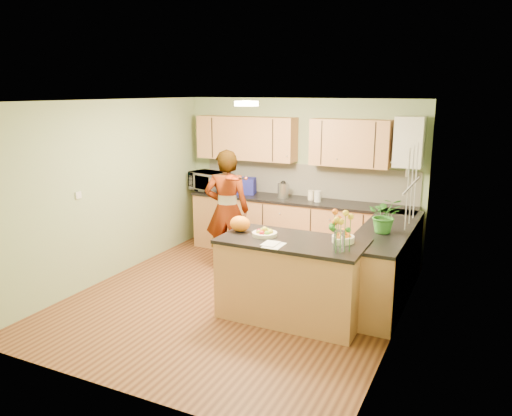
% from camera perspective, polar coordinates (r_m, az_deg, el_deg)
% --- Properties ---
extents(floor, '(4.50, 4.50, 0.00)m').
position_cam_1_polar(floor, '(6.54, -2.21, -10.32)').
color(floor, '#502917').
rests_on(floor, ground).
extents(ceiling, '(4.00, 4.50, 0.02)m').
position_cam_1_polar(ceiling, '(5.99, -2.43, 12.15)').
color(ceiling, white).
rests_on(ceiling, wall_back).
extents(wall_back, '(4.00, 0.02, 2.50)m').
position_cam_1_polar(wall_back, '(8.16, 5.10, 3.60)').
color(wall_back, '#94AF7D').
rests_on(wall_back, floor).
extents(wall_front, '(4.00, 0.02, 2.50)m').
position_cam_1_polar(wall_front, '(4.36, -16.34, -5.56)').
color(wall_front, '#94AF7D').
rests_on(wall_front, floor).
extents(wall_left, '(0.02, 4.50, 2.50)m').
position_cam_1_polar(wall_left, '(7.28, -16.37, 1.92)').
color(wall_left, '#94AF7D').
rests_on(wall_left, floor).
extents(wall_right, '(0.02, 4.50, 2.50)m').
position_cam_1_polar(wall_right, '(5.52, 16.36, -1.60)').
color(wall_right, '#94AF7D').
rests_on(wall_right, floor).
extents(back_counter, '(3.64, 0.62, 0.94)m').
position_cam_1_polar(back_counter, '(8.02, 4.90, -2.27)').
color(back_counter, '#AB7044').
rests_on(back_counter, floor).
extents(right_counter, '(0.62, 2.24, 0.94)m').
position_cam_1_polar(right_counter, '(6.60, 14.58, -6.14)').
color(right_counter, '#AB7044').
rests_on(right_counter, floor).
extents(splashback, '(3.60, 0.02, 0.52)m').
position_cam_1_polar(splashback, '(8.12, 5.72, 3.18)').
color(splashback, white).
rests_on(splashback, back_counter).
extents(upper_cabinets, '(3.20, 0.34, 0.70)m').
position_cam_1_polar(upper_cabinets, '(7.99, 3.57, 7.76)').
color(upper_cabinets, '#AB7044').
rests_on(upper_cabinets, wall_back).
extents(boiler, '(0.40, 0.30, 0.86)m').
position_cam_1_polar(boiler, '(7.50, 17.11, 7.20)').
color(boiler, silver).
rests_on(boiler, wall_back).
extents(window_right, '(0.01, 1.30, 1.05)m').
position_cam_1_polar(window_right, '(6.04, 17.43, 2.50)').
color(window_right, silver).
rests_on(window_right, wall_right).
extents(light_switch, '(0.02, 0.09, 0.09)m').
position_cam_1_polar(light_switch, '(6.84, -19.64, 1.40)').
color(light_switch, silver).
rests_on(light_switch, wall_left).
extents(ceiling_lamp, '(0.30, 0.30, 0.07)m').
position_cam_1_polar(ceiling_lamp, '(6.26, -1.11, 11.86)').
color(ceiling_lamp, '#FFEABF').
rests_on(ceiling_lamp, ceiling).
extents(peninsula_island, '(1.67, 0.85, 0.96)m').
position_cam_1_polar(peninsula_island, '(5.88, 4.11, -8.07)').
color(peninsula_island, '#AB7044').
rests_on(peninsula_island, floor).
extents(fruit_dish, '(0.29, 0.29, 0.10)m').
position_cam_1_polar(fruit_dish, '(5.84, 0.99, -2.80)').
color(fruit_dish, '#F5E7C4').
rests_on(fruit_dish, peninsula_island).
extents(orange_bowl, '(0.25, 0.25, 0.15)m').
position_cam_1_polar(orange_bowl, '(5.68, 9.93, -3.28)').
color(orange_bowl, '#F5E7C4').
rests_on(orange_bowl, peninsula_island).
extents(flower_vase, '(0.27, 0.27, 0.49)m').
position_cam_1_polar(flower_vase, '(5.29, 9.58, -1.51)').
color(flower_vase, silver).
rests_on(flower_vase, peninsula_island).
extents(orange_bag, '(0.30, 0.28, 0.19)m').
position_cam_1_polar(orange_bag, '(6.02, -1.83, -1.80)').
color(orange_bag, orange).
rests_on(orange_bag, peninsula_island).
extents(papers, '(0.20, 0.27, 0.01)m').
position_cam_1_polar(papers, '(5.49, 2.06, -4.26)').
color(papers, white).
rests_on(papers, peninsula_island).
extents(violinist, '(0.76, 0.63, 1.80)m').
position_cam_1_polar(violinist, '(7.36, -3.34, -0.25)').
color(violinist, tan).
rests_on(violinist, floor).
extents(violin, '(0.63, 0.54, 0.16)m').
position_cam_1_polar(violin, '(6.97, -2.83, 3.51)').
color(violin, '#560C05').
rests_on(violin, violinist).
extents(microwave, '(0.68, 0.55, 0.33)m').
position_cam_1_polar(microwave, '(8.56, -5.54, 3.06)').
color(microwave, silver).
rests_on(microwave, back_counter).
extents(blue_box, '(0.38, 0.31, 0.27)m').
position_cam_1_polar(blue_box, '(8.28, -1.25, 2.55)').
color(blue_box, navy).
rests_on(blue_box, back_counter).
extents(kettle, '(0.17, 0.17, 0.32)m').
position_cam_1_polar(kettle, '(7.97, 3.12, 2.10)').
color(kettle, '#B7B6BB').
rests_on(kettle, back_counter).
extents(jar_cream, '(0.13, 0.13, 0.15)m').
position_cam_1_polar(jar_cream, '(7.86, 6.31, 1.46)').
color(jar_cream, '#F5E7C4').
rests_on(jar_cream, back_counter).
extents(jar_white, '(0.12, 0.12, 0.17)m').
position_cam_1_polar(jar_white, '(7.75, 7.06, 1.34)').
color(jar_white, silver).
rests_on(jar_white, back_counter).
extents(potted_plant, '(0.48, 0.45, 0.44)m').
position_cam_1_polar(potted_plant, '(6.18, 14.53, -0.77)').
color(potted_plant, '#317A28').
rests_on(potted_plant, right_counter).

